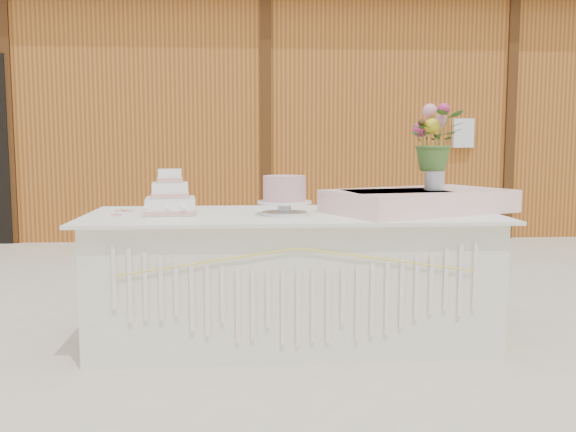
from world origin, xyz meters
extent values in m
plane|color=beige|center=(0.00, 0.00, 0.00)|extent=(80.00, 80.00, 0.00)
cube|color=#A96423|center=(0.00, 6.00, 1.50)|extent=(12.00, 4.00, 3.00)
cube|color=#3A2B20|center=(0.00, 6.00, 3.15)|extent=(12.60, 4.60, 0.30)
cube|color=white|center=(0.00, 0.00, 0.38)|extent=(2.28, 0.88, 0.75)
cube|color=white|center=(0.00, 0.00, 0.76)|extent=(2.40, 1.00, 0.02)
cube|color=white|center=(-0.71, 0.01, 0.82)|extent=(0.30, 0.30, 0.10)
cube|color=#DEA08C|center=(-0.71, 0.01, 0.79)|extent=(0.32, 0.32, 0.02)
cube|color=white|center=(-0.71, 0.01, 0.91)|extent=(0.22, 0.22, 0.09)
cube|color=#DEA08C|center=(-0.71, 0.01, 0.89)|extent=(0.23, 0.23, 0.02)
cube|color=white|center=(-0.71, 0.01, 0.99)|extent=(0.14, 0.14, 0.08)
cube|color=#DEA08C|center=(-0.71, 0.01, 0.97)|extent=(0.16, 0.16, 0.02)
cylinder|color=silver|center=(-0.05, -0.07, 0.78)|extent=(0.27, 0.27, 0.02)
cylinder|color=silver|center=(-0.05, -0.07, 0.81)|extent=(0.08, 0.08, 0.05)
cylinder|color=silver|center=(-0.05, -0.07, 0.84)|extent=(0.31, 0.31, 0.01)
cylinder|color=#D79BA1|center=(-0.05, -0.07, 0.92)|extent=(0.25, 0.25, 0.15)
cube|color=#FFCECD|center=(0.77, 0.02, 0.84)|extent=(1.22, 1.00, 0.13)
cylinder|color=silver|center=(0.85, 0.00, 0.99)|extent=(0.12, 0.12, 0.16)
imported|color=#3D6327|center=(0.85, 0.00, 1.24)|extent=(0.33, 0.29, 0.35)
camera|label=1|loc=(-0.29, -3.74, 1.18)|focal=40.00mm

